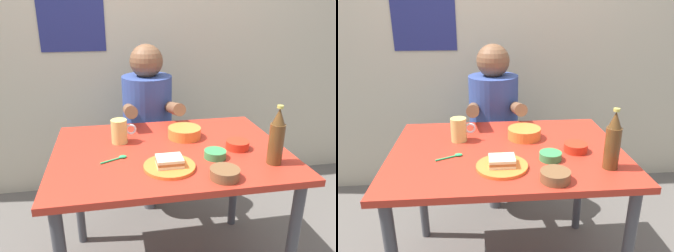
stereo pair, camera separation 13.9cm
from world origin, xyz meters
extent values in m
cube|color=#BCB299|center=(0.00, 1.05, 1.30)|extent=(4.40, 0.08, 2.60)
cube|color=navy|center=(-0.50, 1.01, 1.36)|extent=(0.44, 0.01, 0.55)
cube|color=#B72D1E|center=(0.00, 0.00, 0.72)|extent=(1.10, 0.80, 0.03)
cylinder|color=#3F3F44|center=(0.49, -0.34, 0.35)|extent=(0.05, 0.05, 0.71)
cylinder|color=#3F3F44|center=(-0.49, 0.34, 0.35)|extent=(0.05, 0.05, 0.71)
cylinder|color=#3F3F44|center=(0.49, 0.34, 0.35)|extent=(0.05, 0.05, 0.71)
cylinder|color=#4C4C51|center=(-0.03, 0.63, 0.21)|extent=(0.08, 0.08, 0.41)
cylinder|color=#2D2D33|center=(-0.03, 0.63, 0.43)|extent=(0.34, 0.34, 0.04)
cylinder|color=#33478C|center=(-0.03, 0.63, 0.71)|extent=(0.32, 0.32, 0.52)
sphere|color=brown|center=(-0.03, 0.63, 1.06)|extent=(0.21, 0.21, 0.21)
cylinder|color=brown|center=(-0.16, 0.38, 0.82)|extent=(0.07, 0.31, 0.14)
cylinder|color=brown|center=(0.10, 0.38, 0.82)|extent=(0.07, 0.31, 0.14)
cylinder|color=orange|center=(-0.04, -0.19, 0.75)|extent=(0.22, 0.22, 0.01)
cube|color=beige|center=(-0.04, -0.19, 0.76)|extent=(0.11, 0.09, 0.01)
cube|color=#9E592D|center=(-0.04, -0.19, 0.77)|extent=(0.11, 0.09, 0.01)
cube|color=beige|center=(-0.04, -0.19, 0.78)|extent=(0.11, 0.09, 0.01)
cylinder|color=#D1BC66|center=(-0.23, 0.13, 0.80)|extent=(0.08, 0.08, 0.12)
torus|color=silver|center=(-0.17, 0.13, 0.81)|extent=(0.06, 0.01, 0.06)
cylinder|color=#593819|center=(0.42, -0.23, 0.83)|extent=(0.06, 0.06, 0.18)
cone|color=#593819|center=(0.42, -0.23, 0.95)|extent=(0.05, 0.05, 0.07)
cylinder|color=#BFB74C|center=(0.42, -0.23, 1.00)|extent=(0.03, 0.03, 0.01)
cylinder|color=#388C4C|center=(0.18, -0.13, 0.76)|extent=(0.10, 0.10, 0.03)
cylinder|color=#5B643A|center=(0.18, -0.13, 0.77)|extent=(0.08, 0.08, 0.02)
cylinder|color=red|center=(0.32, -0.05, 0.76)|extent=(0.11, 0.11, 0.04)
cylinder|color=#A33521|center=(0.32, -0.05, 0.77)|extent=(0.09, 0.09, 0.02)
cylinder|color=brown|center=(0.16, -0.31, 0.76)|extent=(0.12, 0.12, 0.04)
cylinder|color=brown|center=(0.16, -0.31, 0.77)|extent=(0.10, 0.10, 0.02)
cylinder|color=orange|center=(0.10, 0.13, 0.77)|extent=(0.17, 0.17, 0.05)
cylinder|color=#B25B2D|center=(0.10, 0.13, 0.78)|extent=(0.14, 0.14, 0.02)
cylinder|color=#26A559|center=(-0.28, -0.08, 0.74)|extent=(0.10, 0.05, 0.01)
ellipsoid|color=#26A559|center=(-0.23, -0.06, 0.75)|extent=(0.04, 0.02, 0.01)
camera|label=1|loc=(-0.26, -1.38, 1.38)|focal=34.42mm
camera|label=2|loc=(-0.12, -1.40, 1.38)|focal=34.42mm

